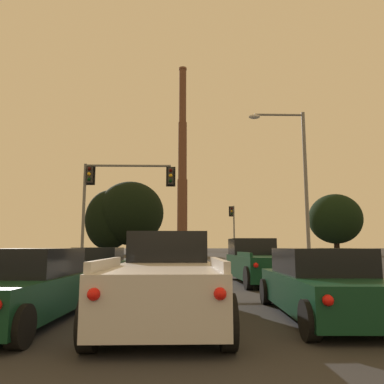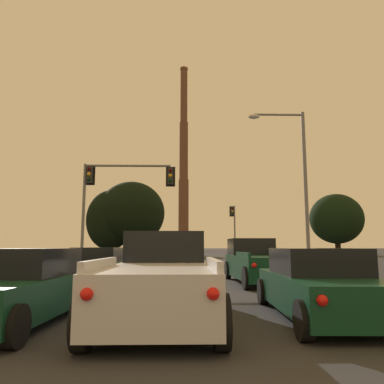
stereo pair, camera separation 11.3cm
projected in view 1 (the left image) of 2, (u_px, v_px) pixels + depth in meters
The scene contains 12 objects.
pickup_truck_center_lane_second at pixel (166, 278), 7.86m from camera, with size 2.20×5.51×1.82m.
pickup_truck_right_lane_front at pixel (259, 263), 15.37m from camera, with size 2.32×5.55×1.82m.
sedan_left_lane_second at pixel (24, 287), 7.40m from camera, with size 2.16×4.77×1.43m.
sedan_left_lane_front at pixel (98, 267), 14.61m from camera, with size 1.99×4.71×1.43m.
sedan_right_lane_second at pixel (323, 285), 7.84m from camera, with size 2.16×4.77×1.43m.
traffic_light_far_right at pixel (233, 224), 45.08m from camera, with size 0.78×0.50×6.37m.
traffic_light_overhead_left at pixel (114, 188), 22.86m from camera, with size 5.74×0.50×6.51m.
street_lamp at pixel (297, 173), 20.70m from camera, with size 3.20×0.36×9.00m.
smokestack at pixel (182, 176), 124.32m from camera, with size 5.32×5.32×62.86m.
treeline_far_left at pixel (109, 220), 70.97m from camera, with size 9.04×8.14×12.15m.
treeline_far_right at pixel (130, 213), 71.48m from camera, with size 12.75×11.47×13.85m.
treeline_center_right at pixel (335, 219), 63.59m from camera, with size 8.98×8.08×10.36m.
Camera 1 is at (0.08, -1.20, 1.47)m, focal length 35.00 mm.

